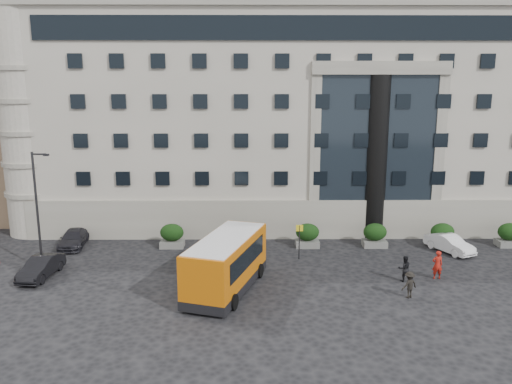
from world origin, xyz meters
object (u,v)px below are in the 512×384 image
hedge_d (375,235)px  pedestrian_c (409,285)px  parked_car_b (41,267)px  hedge_a (172,235)px  bus_stop_sign (299,236)px  hedge_f (509,235)px  minibus (226,261)px  red_truck (50,212)px  hedge_e (442,235)px  pedestrian_b (404,269)px  street_lamp (38,207)px  parked_car_c (74,239)px  parked_car_d (101,216)px  white_taxi (449,244)px  hedge_b (240,235)px  hedge_c (307,235)px  pedestrian_a (437,265)px

hedge_d → pedestrian_c: size_ratio=1.16×
parked_car_b → hedge_a: bearing=44.5°
bus_stop_sign → hedge_f: bearing=9.6°
minibus → red_truck: size_ratio=1.74×
hedge_e → pedestrian_b: hedge_e is taller
hedge_d → pedestrian_c: (-0.30, -9.54, -0.13)m
street_lamp → parked_car_c: 6.31m
pedestrian_c → street_lamp: bearing=-36.0°
parked_car_b → parked_car_c: bearing=96.6°
hedge_a → minibus: 9.51m
hedge_a → street_lamp: (-7.94, -4.80, 3.44)m
parked_car_c → hedge_d: bearing=-7.2°
parked_car_d → white_taxi: bearing=-12.1°
hedge_e → pedestrian_c: 11.02m
hedge_d → street_lamp: bearing=-168.5°
parked_car_c → pedestrian_b: size_ratio=2.57×
hedge_b → red_truck: red_truck is taller
hedge_b → parked_car_c: hedge_b is taller
hedge_e → pedestrian_b: size_ratio=1.10×
minibus → pedestrian_c: size_ratio=5.24×
hedge_b → hedge_d: size_ratio=1.00×
pedestrian_b → red_truck: bearing=-26.5°
hedge_c → white_taxi: size_ratio=0.47×
bus_stop_sign → pedestrian_c: size_ratio=1.59×
parked_car_c → pedestrian_a: size_ratio=2.31×
pedestrian_a → minibus: bearing=5.0°
white_taxi → pedestrian_a: 6.01m
hedge_f → street_lamp: bearing=-172.0°
minibus → white_taxi: 17.73m
red_truck → pedestrian_a: size_ratio=2.57×
hedge_b → pedestrian_a: size_ratio=0.99×
hedge_a → parked_car_c: bearing=178.0°
parked_car_c → parked_car_d: bearing=82.2°
parked_car_b → parked_car_c: (-0.15, 6.40, -0.05)m
pedestrian_a → pedestrian_c: (-2.70, -2.93, -0.14)m
bus_stop_sign → minibus: (-4.91, -5.48, 0.08)m
parked_car_d → white_taxi: size_ratio=1.20×
pedestrian_a → street_lamp: bearing=-6.1°
hedge_b → hedge_d: 10.40m
hedge_b → hedge_e: (15.60, 0.00, 0.00)m
hedge_b → pedestrian_c: hedge_b is taller
minibus → parked_car_d: 19.43m
hedge_d → bus_stop_sign: 6.76m
parked_car_c → white_taxi: (28.51, -1.61, 0.03)m
bus_stop_sign → white_taxi: bearing=7.4°
bus_stop_sign → red_truck: (-21.13, 8.82, -0.43)m
hedge_c → bus_stop_sign: 3.05m
hedge_c → red_truck: bearing=164.7°
hedge_c → parked_car_d: 19.18m
red_truck → pedestrian_c: red_truck is taller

